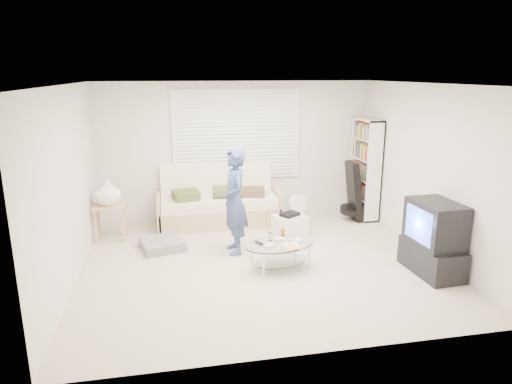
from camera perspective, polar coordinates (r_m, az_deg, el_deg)
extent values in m
plane|color=tan|center=(6.64, 0.68, -8.78)|extent=(5.00, 5.00, 0.00)
cube|color=silver|center=(8.42, -2.42, 5.17)|extent=(5.00, 0.02, 2.50)
cube|color=silver|center=(4.15, 7.06, -5.09)|extent=(5.00, 0.02, 2.50)
cube|color=silver|center=(6.25, -22.35, 0.67)|extent=(0.02, 4.50, 2.50)
cube|color=silver|center=(7.17, 20.68, 2.53)|extent=(0.02, 4.50, 2.50)
cube|color=white|center=(6.09, 0.75, 13.33)|extent=(5.00, 4.50, 0.02)
cube|color=white|center=(8.34, -2.41, 7.17)|extent=(2.32, 0.06, 1.62)
cube|color=black|center=(8.33, -2.39, 7.15)|extent=(2.20, 0.01, 1.50)
cube|color=silver|center=(8.30, -2.36, 7.13)|extent=(2.16, 0.04, 1.50)
cube|color=silver|center=(8.32, -2.39, 7.15)|extent=(2.32, 0.08, 1.62)
cube|color=tan|center=(8.22, -4.63, -2.87)|extent=(2.10, 0.84, 0.34)
cube|color=beige|center=(8.13, -4.65, -1.22)|extent=(2.02, 0.78, 0.17)
cube|color=beige|center=(8.39, -4.97, 1.52)|extent=(2.02, 0.23, 0.65)
cube|color=tan|center=(8.14, -12.03, -2.40)|extent=(0.06, 0.84, 0.59)
cube|color=tan|center=(8.35, 2.55, -1.64)|extent=(0.06, 0.84, 0.59)
cube|color=#484722|center=(8.01, -8.76, -0.40)|extent=(0.50, 0.50, 0.15)
cylinder|color=#484722|center=(8.03, -3.51, 0.09)|extent=(0.53, 0.23, 0.23)
cube|color=#4F3B27|center=(8.18, -0.27, 0.00)|extent=(0.44, 0.44, 0.13)
cube|color=slate|center=(7.26, -11.61, -6.39)|extent=(0.75, 0.75, 0.14)
cube|color=tan|center=(7.72, -17.90, -1.65)|extent=(0.51, 0.41, 0.04)
cube|color=tan|center=(7.68, -19.38, -4.10)|extent=(0.04, 0.04, 0.56)
cube|color=tan|center=(7.63, -16.32, -3.98)|extent=(0.04, 0.04, 0.56)
cube|color=tan|center=(7.97, -19.08, -3.39)|extent=(0.04, 0.04, 0.56)
cube|color=tan|center=(7.92, -16.14, -3.27)|extent=(0.04, 0.04, 0.56)
imported|color=white|center=(7.66, -18.04, 0.05)|extent=(0.41, 0.41, 0.43)
cube|color=white|center=(8.67, 13.55, 2.81)|extent=(0.29, 0.77, 1.84)
cube|color=black|center=(8.47, 12.13, 0.15)|extent=(0.26, 0.39, 1.08)
cylinder|color=black|center=(8.55, 11.74, -2.19)|extent=(0.39, 0.40, 0.15)
cylinder|color=white|center=(8.22, 5.15, -4.03)|extent=(0.24, 0.24, 0.03)
cylinder|color=white|center=(8.17, 5.18, -3.04)|extent=(0.03, 0.03, 0.30)
cylinder|color=white|center=(8.10, 5.22, -1.39)|extent=(0.36, 0.19, 0.35)
cylinder|color=white|center=(8.10, 5.22, -1.39)|extent=(0.10, 0.07, 0.09)
cube|color=white|center=(7.71, 4.23, -4.13)|extent=(0.59, 0.45, 0.32)
cube|color=black|center=(7.65, 4.26, -2.80)|extent=(0.37, 0.35, 0.05)
cube|color=black|center=(6.68, 21.11, -7.76)|extent=(0.53, 0.94, 0.41)
cube|color=black|center=(6.52, 21.51, -3.69)|extent=(0.54, 0.79, 0.59)
cube|color=#5D75FF|center=(6.38, 19.70, -3.90)|extent=(0.04, 0.59, 0.45)
ellipsoid|color=silver|center=(6.31, 3.05, -6.48)|extent=(1.13, 0.87, 0.02)
ellipsoid|color=silver|center=(6.41, 3.02, -8.62)|extent=(0.87, 0.66, 0.01)
cylinder|color=silver|center=(6.08, 0.98, -9.32)|extent=(0.03, 0.03, 0.35)
cylinder|color=silver|center=(6.39, 6.68, -8.18)|extent=(0.03, 0.03, 0.35)
cylinder|color=silver|center=(6.41, -0.60, -7.98)|extent=(0.03, 0.03, 0.35)
cylinder|color=silver|center=(6.71, 4.87, -6.98)|extent=(0.03, 0.03, 0.35)
cube|color=white|center=(6.16, 1.71, -6.76)|extent=(0.16, 0.15, 0.04)
cube|color=white|center=(6.40, 3.04, -5.92)|extent=(0.16, 0.13, 0.04)
cube|color=white|center=(6.38, 5.30, -6.02)|extent=(0.13, 0.16, 0.04)
cylinder|color=silver|center=(6.40, 1.78, -5.56)|extent=(0.06, 0.06, 0.11)
cylinder|color=#CC4024|center=(6.50, 3.38, -5.19)|extent=(0.06, 0.06, 0.12)
cube|color=black|center=(6.28, 0.35, -6.36)|extent=(0.10, 0.16, 0.02)
cube|color=white|center=(6.22, 4.52, -6.73)|extent=(0.21, 0.28, 0.01)
cube|color=tan|center=(6.18, 4.24, -6.78)|extent=(0.25, 0.29, 0.01)
imported|color=navy|center=(6.75, -2.71, -1.19)|extent=(0.43, 0.61, 1.60)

